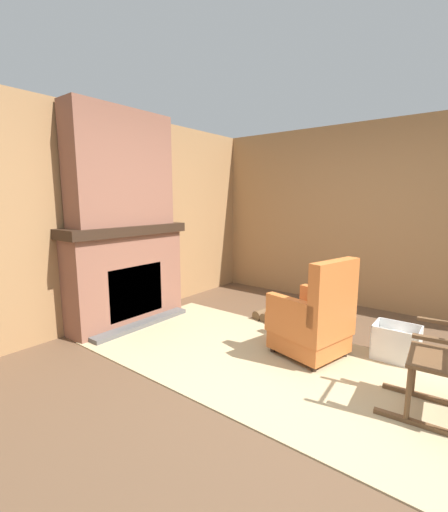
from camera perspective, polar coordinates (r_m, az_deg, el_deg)
The scene contains 11 objects.
ground_plane at distance 3.17m, azimuth 11.30°, elevation -19.51°, with size 14.00×14.00×0.00m, color brown.
wood_panel_wall_left at distance 4.47m, azimuth -18.00°, elevation 5.85°, with size 0.06×5.51×2.56m.
wood_panel_wall_back at distance 5.13m, azimuth 24.79°, elevation 5.94°, with size 5.51×0.09×2.56m.
fireplace_hearth at distance 4.37m, azimuth -15.83°, elevation -3.09°, with size 0.59×1.57×1.21m.
chimney_breast at distance 4.29m, azimuth -16.72°, elevation 13.77°, with size 0.33×1.30×1.33m.
area_rug at distance 3.46m, azimuth 5.85°, elevation -16.65°, with size 3.48×1.80×0.01m.
armchair at distance 3.47m, azimuth 14.68°, elevation -10.49°, with size 0.76×0.73×0.99m.
firewood_stack at distance 4.46m, azimuth 7.96°, elevation -9.81°, with size 0.42×0.38×0.12m.
laundry_basket at distance 3.75m, azimuth 26.76°, elevation -12.76°, with size 0.41×0.32×0.34m.
oil_lamp_vase at distance 4.09m, azimuth -21.37°, elevation 5.77°, with size 0.11×0.11×0.27m.
storage_case at distance 4.45m, azimuth -14.36°, elevation 5.89°, with size 0.17×0.26×0.12m.
Camera 1 is at (1.21, -2.50, 1.53)m, focal length 24.00 mm.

